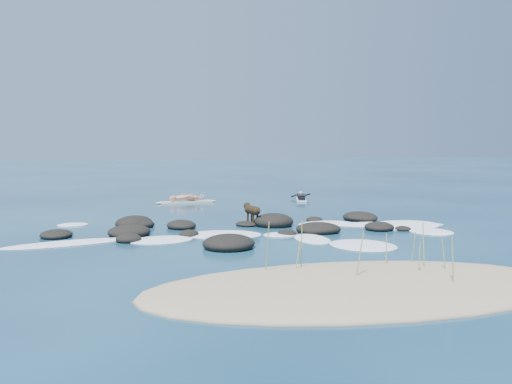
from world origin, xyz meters
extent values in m
plane|color=#0A2642|center=(0.00, 0.00, 0.00)|extent=(160.00, 160.00, 0.00)
ellipsoid|color=#9E8966|center=(0.00, -8.20, 0.00)|extent=(9.00, 4.40, 0.60)
cylinder|color=olive|center=(1.55, -8.98, 0.64)|extent=(0.05, 0.11, 1.05)
cylinder|color=olive|center=(-1.01, -7.18, 0.48)|extent=(0.15, 0.05, 0.70)
cylinder|color=olive|center=(1.77, -7.01, 0.52)|extent=(0.04, 0.17, 0.80)
cylinder|color=olive|center=(1.67, -7.65, 0.66)|extent=(0.04, 0.13, 1.08)
cylinder|color=olive|center=(1.02, -7.20, 0.52)|extent=(0.06, 0.09, 0.81)
cylinder|color=olive|center=(-0.90, -7.08, 0.70)|extent=(0.07, 0.21, 1.14)
cylinder|color=olive|center=(1.99, -7.92, 0.53)|extent=(0.11, 0.10, 0.82)
cylinder|color=olive|center=(-0.06, -8.24, 0.65)|extent=(0.20, 0.05, 1.06)
cylinder|color=olive|center=(-1.70, -7.26, 0.72)|extent=(0.03, 0.33, 1.17)
cylinder|color=olive|center=(1.33, -8.08, 0.50)|extent=(0.08, 0.06, 0.75)
ellipsoid|color=black|center=(-2.70, -0.98, 0.07)|extent=(0.81, 0.87, 0.27)
ellipsoid|color=black|center=(-0.48, 0.85, 0.05)|extent=(1.00, 1.09, 0.20)
ellipsoid|color=black|center=(-4.29, 1.27, 0.10)|extent=(1.32, 1.13, 0.40)
ellipsoid|color=black|center=(2.18, 1.32, 0.06)|extent=(0.75, 0.72, 0.24)
ellipsoid|color=black|center=(0.35, -1.47, 0.06)|extent=(0.82, 0.80, 0.23)
ellipsoid|color=black|center=(0.44, 0.57, 0.15)|extent=(1.64, 1.64, 0.60)
ellipsoid|color=black|center=(3.99, 1.31, 0.11)|extent=(1.62, 1.76, 0.42)
ellipsoid|color=black|center=(-4.53, -0.44, 0.11)|extent=(1.74, 1.67, 0.45)
ellipsoid|color=black|center=(3.70, -1.02, 0.09)|extent=(1.40, 1.52, 0.34)
ellipsoid|color=black|center=(-1.82, -3.21, 0.12)|extent=(1.98, 2.05, 0.50)
ellipsoid|color=black|center=(-6.74, -0.28, 0.08)|extent=(1.01, 1.21, 0.31)
ellipsoid|color=black|center=(-4.37, 1.46, 0.13)|extent=(1.71, 1.88, 0.50)
ellipsoid|color=black|center=(-2.78, 0.75, 0.09)|extent=(1.20, 1.38, 0.37)
ellipsoid|color=black|center=(4.42, -1.32, 0.05)|extent=(0.74, 0.78, 0.18)
ellipsoid|color=black|center=(1.50, -1.13, 0.11)|extent=(1.65, 1.50, 0.43)
ellipsoid|color=black|center=(-4.55, -1.61, 0.08)|extent=(0.99, 0.99, 0.32)
ellipsoid|color=black|center=(-4.27, -0.09, 0.07)|extent=(0.84, 0.94, 0.28)
ellipsoid|color=white|center=(0.64, 1.53, 0.01)|extent=(1.54, 1.42, 0.12)
ellipsoid|color=white|center=(4.48, -0.12, 0.01)|extent=(4.15, 2.07, 0.12)
ellipsoid|color=white|center=(0.13, -1.45, 0.01)|extent=(1.22, 1.05, 0.12)
ellipsoid|color=white|center=(1.96, -3.73, 0.01)|extent=(2.38, 2.56, 0.12)
ellipsoid|color=white|center=(-3.60, -1.60, 0.01)|extent=(2.25, 1.86, 0.12)
ellipsoid|color=white|center=(-6.31, -1.62, 0.01)|extent=(3.80, 1.98, 0.12)
ellipsoid|color=white|center=(2.35, 0.54, 0.01)|extent=(2.39, 1.92, 0.12)
ellipsoid|color=white|center=(5.13, -1.90, 0.01)|extent=(1.48, 1.69, 0.12)
ellipsoid|color=white|center=(-1.62, -1.02, 0.01)|extent=(2.73, 2.16, 0.12)
ellipsoid|color=white|center=(0.88, -2.41, 0.01)|extent=(1.02, 1.90, 0.12)
ellipsoid|color=white|center=(4.91, -0.33, 0.01)|extent=(3.54, 3.14, 0.12)
ellipsoid|color=white|center=(-6.49, 2.27, 0.01)|extent=(1.21, 1.01, 0.12)
ellipsoid|color=white|center=(-0.25, 1.00, 0.01)|extent=(1.10, 0.90, 0.12)
cube|color=beige|center=(-1.82, 8.88, 0.05)|extent=(2.58, 0.91, 0.08)
ellipsoid|color=beige|center=(-0.58, 9.08, 0.05)|extent=(0.54, 0.36, 0.09)
ellipsoid|color=beige|center=(-3.07, 8.68, 0.05)|extent=(0.54, 0.36, 0.09)
imported|color=tan|center=(-1.82, 8.88, 0.91)|extent=(0.48, 0.65, 1.64)
cube|color=white|center=(3.99, 8.87, 0.05)|extent=(0.97, 2.09, 0.07)
ellipsoid|color=white|center=(4.25, 9.86, 0.05)|extent=(0.35, 0.49, 0.08)
cube|color=black|center=(3.99, 8.87, 0.19)|extent=(0.68, 1.30, 0.20)
sphere|color=tan|center=(4.17, 9.57, 0.30)|extent=(0.26, 0.26, 0.21)
cylinder|color=black|center=(3.96, 9.77, 0.18)|extent=(0.52, 0.15, 0.23)
cylinder|color=black|center=(4.46, 9.64, 0.18)|extent=(0.45, 0.38, 0.23)
cube|color=black|center=(3.81, 8.20, 0.15)|extent=(0.44, 0.57, 0.13)
cylinder|color=black|center=(-0.25, 0.90, 0.54)|extent=(0.45, 0.69, 0.31)
sphere|color=black|center=(-0.33, 1.17, 0.54)|extent=(0.39, 0.39, 0.32)
sphere|color=black|center=(-0.18, 0.62, 0.54)|extent=(0.35, 0.35, 0.29)
sphere|color=black|center=(-0.37, 1.35, 0.65)|extent=(0.28, 0.28, 0.23)
cone|color=black|center=(-0.41, 1.48, 0.63)|extent=(0.15, 0.17, 0.12)
cone|color=black|center=(-0.43, 1.33, 0.74)|extent=(0.12, 0.10, 0.11)
cone|color=black|center=(-0.31, 1.36, 0.74)|extent=(0.12, 0.10, 0.11)
cylinder|color=black|center=(-0.39, 1.09, 0.21)|extent=(0.09, 0.09, 0.42)
cylinder|color=black|center=(-0.23, 1.13, 0.21)|extent=(0.09, 0.09, 0.42)
cylinder|color=black|center=(-0.28, 0.66, 0.21)|extent=(0.09, 0.09, 0.42)
cylinder|color=black|center=(-0.12, 0.70, 0.21)|extent=(0.09, 0.09, 0.42)
cylinder|color=black|center=(-0.15, 0.48, 0.59)|extent=(0.13, 0.30, 0.18)
camera|label=1|loc=(-4.48, -18.67, 2.93)|focal=40.00mm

